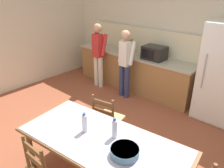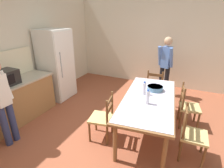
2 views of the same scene
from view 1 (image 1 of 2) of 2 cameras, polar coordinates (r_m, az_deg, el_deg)
The scene contains 14 objects.
ground_plane at distance 3.77m, azimuth -2.80°, elevation -16.24°, with size 8.32×8.32×0.00m, color brown.
wall_back at distance 5.19m, azimuth 18.28°, elevation 12.16°, with size 6.52×0.12×2.90m, color beige.
kitchen_counter at distance 5.60m, azimuth 5.48°, elevation 3.45°, with size 3.22×0.66×0.90m.
counter_splashback at distance 5.62m, azimuth 7.73°, elevation 11.40°, with size 3.18×0.03×0.60m, color beige.
refrigerator at distance 4.57m, azimuth 26.82°, elevation 2.42°, with size 0.73×0.73×1.88m.
microwave at distance 5.08m, azimuth 10.99°, elevation 8.01°, with size 0.50×0.39×0.30m.
paper_bag at distance 5.50m, azimuth 3.88°, elevation 9.97°, with size 0.24×0.16×0.36m, color tan.
dining_table at distance 2.77m, azimuth -2.69°, elevation -15.29°, with size 2.22×1.18×0.76m.
bottle_near_centre at distance 2.79m, azimuth -7.17°, elevation -10.04°, with size 0.07×0.07×0.27m.
bottle_off_centre at distance 2.67m, azimuth 0.65°, elevation -11.56°, with size 0.07×0.07×0.27m.
serving_bowl at distance 2.48m, azimuth 3.34°, elevation -17.12°, with size 0.32×0.32×0.09m.
chair_side_far_left at distance 3.64m, azimuth -1.17°, elevation -9.17°, with size 0.49×0.47×0.91m.
person_at_sink at distance 5.52m, azimuth -3.63°, elevation 8.23°, with size 0.41×0.28×1.62m.
person_at_counter at distance 4.95m, azimuth 3.43°, elevation 6.02°, with size 0.40×0.27×1.58m.
Camera 1 is at (2.02, -2.01, 2.46)m, focal length 35.00 mm.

